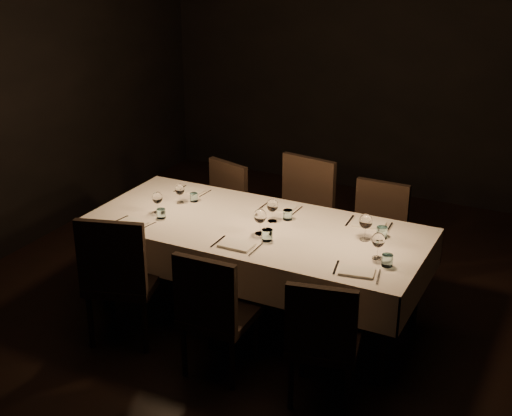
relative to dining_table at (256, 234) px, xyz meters
The scene contains 14 objects.
room 0.81m from the dining_table, ahead, with size 5.01×6.01×3.01m.
dining_table is the anchor object (origin of this frame).
chair_near_left 1.04m from the dining_table, 132.11° to the right, with size 0.60×0.60×1.01m.
place_setting_near_left 0.82m from the dining_table, 164.46° to the right, with size 0.31×0.39×0.17m.
chair_near_center 0.85m from the dining_table, 82.82° to the right, with size 0.45×0.45×0.92m.
place_setting_near_center 0.28m from the dining_table, 65.55° to the right, with size 0.34×0.41×0.19m.
chair_near_right 1.18m from the dining_table, 42.80° to the right, with size 0.51×0.51×0.90m.
place_setting_near_right 1.01m from the dining_table, 12.57° to the right, with size 0.35×0.41×0.19m.
chair_far_left 1.04m from the dining_table, 134.67° to the left, with size 0.53×0.53×0.90m.
place_setting_far_left 0.78m from the dining_table, 163.46° to the left, with size 0.29×0.39×0.16m.
chair_far_center 0.79m from the dining_table, 88.23° to the left, with size 0.56×0.56×1.03m.
place_setting_far_center 0.27m from the dining_table, 69.29° to the left, with size 0.32×0.40×0.18m.
chair_far_right 1.07m from the dining_table, 49.59° to the left, with size 0.44×0.44×0.92m.
place_setting_far_right 0.85m from the dining_table, 15.07° to the left, with size 0.36×0.42×0.20m.
Camera 1 is at (2.16, -4.30, 2.90)m, focal length 50.00 mm.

